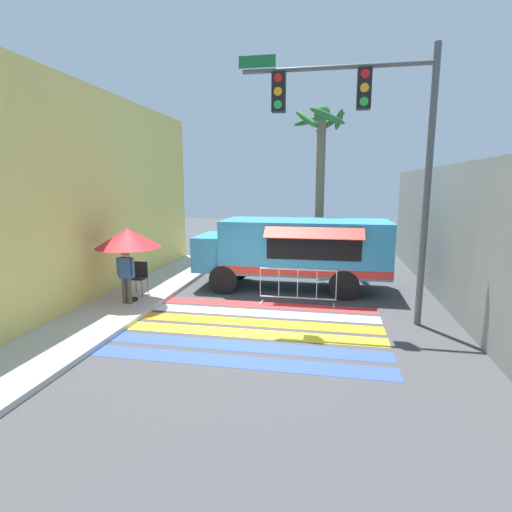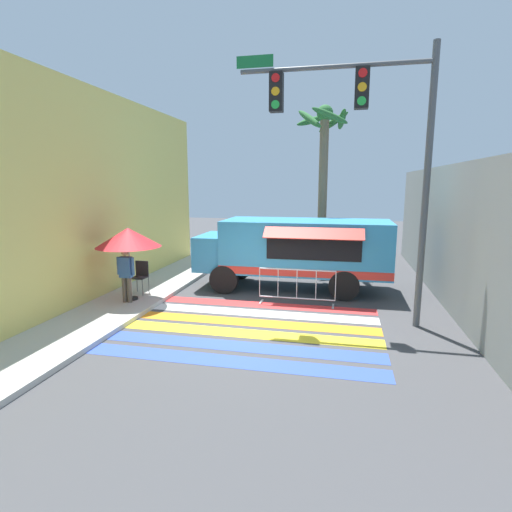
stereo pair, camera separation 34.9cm
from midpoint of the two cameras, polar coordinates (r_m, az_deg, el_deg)
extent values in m
plane|color=#424244|center=(10.44, -1.08, -9.05)|extent=(60.00, 60.00, 0.00)
cube|color=#B7B5AD|center=(12.46, -24.95, -6.51)|extent=(4.40, 16.00, 0.12)
cube|color=#E5D166|center=(11.93, -25.55, 7.56)|extent=(0.25, 16.00, 6.19)
cube|color=gray|center=(13.12, 24.58, 2.96)|extent=(0.20, 16.00, 4.00)
cube|color=#334FB2|center=(8.17, -4.81, -14.74)|extent=(6.40, 0.56, 0.01)
cube|color=#334FB2|center=(8.84, -3.46, -12.71)|extent=(6.40, 0.56, 0.01)
cube|color=yellow|center=(9.52, -2.33, -10.97)|extent=(6.40, 0.56, 0.01)
cube|color=orange|center=(10.22, -1.36, -9.46)|extent=(6.40, 0.56, 0.01)
cube|color=white|center=(10.92, -0.52, -8.15)|extent=(6.40, 0.56, 0.01)
cube|color=red|center=(11.63, 0.21, -6.99)|extent=(6.40, 0.56, 0.01)
cube|color=#338CBF|center=(13.10, 6.29, 1.46)|extent=(5.30, 2.22, 1.68)
cube|color=#338CBF|center=(13.60, -4.94, 0.64)|extent=(1.87, 2.04, 1.13)
cube|color=#1E232D|center=(13.82, -8.49, 1.91)|extent=(0.06, 1.78, 0.43)
cube|color=black|center=(11.96, 7.37, 1.20)|extent=(2.81, 0.03, 0.75)
cube|color=red|center=(11.69, 7.36, 3.26)|extent=(2.91, 0.43, 0.31)
cube|color=red|center=(12.13, 5.82, -2.41)|extent=(5.30, 0.01, 0.24)
cylinder|color=black|center=(12.75, -5.44, -3.39)|extent=(0.91, 0.22, 0.91)
cylinder|color=black|center=(14.67, -3.24, -1.55)|extent=(0.91, 0.22, 0.91)
cylinder|color=black|center=(12.27, 11.65, -4.09)|extent=(0.91, 0.22, 0.91)
cylinder|color=black|center=(14.26, 11.54, -2.09)|extent=(0.91, 0.22, 0.91)
cylinder|color=#515456|center=(10.25, 22.34, 8.51)|extent=(0.16, 0.16, 6.55)
cylinder|color=#515456|center=(10.40, 10.28, 24.99)|extent=(4.42, 0.11, 0.11)
cube|color=black|center=(10.26, 14.18, 22.12)|extent=(0.32, 0.28, 0.90)
cylinder|color=red|center=(10.19, 14.31, 23.93)|extent=(0.20, 0.02, 0.20)
cylinder|color=#F2A519|center=(10.12, 14.23, 22.29)|extent=(0.20, 0.02, 0.20)
cylinder|color=green|center=(10.06, 14.15, 20.62)|extent=(0.20, 0.02, 0.20)
cube|color=black|center=(10.36, 2.23, 22.29)|extent=(0.32, 0.28, 0.90)
cylinder|color=red|center=(10.29, 2.12, 24.09)|extent=(0.20, 0.02, 0.20)
cylinder|color=#F2A519|center=(10.22, 2.11, 22.45)|extent=(0.20, 0.02, 0.20)
cylinder|color=green|center=(10.16, 2.09, 20.80)|extent=(0.20, 0.02, 0.20)
cube|color=#197238|center=(10.63, -0.90, 26.03)|extent=(0.90, 0.02, 0.28)
cylinder|color=black|center=(12.23, -18.15, -5.92)|extent=(0.36, 0.36, 0.06)
cylinder|color=#B2B2B7|center=(11.99, -18.42, -1.22)|extent=(0.04, 0.04, 2.11)
cone|color=red|center=(11.87, -18.63, 2.47)|extent=(1.84, 1.84, 0.55)
cylinder|color=#4C4C51|center=(12.65, -18.34, -4.38)|extent=(0.02, 0.02, 0.50)
cylinder|color=#4C4C51|center=(12.47, -16.74, -4.50)|extent=(0.02, 0.02, 0.50)
cylinder|color=#4C4C51|center=(12.99, -17.50, -3.96)|extent=(0.02, 0.02, 0.50)
cylinder|color=#4C4C51|center=(12.81, -15.93, -4.07)|extent=(0.02, 0.02, 0.50)
cube|color=black|center=(12.67, -17.19, -3.08)|extent=(0.42, 0.42, 0.03)
cube|color=black|center=(12.78, -16.84, -1.79)|extent=(0.42, 0.03, 0.47)
cylinder|color=brown|center=(11.94, -19.07, -4.70)|extent=(0.13, 0.13, 0.73)
cylinder|color=brown|center=(11.87, -18.44, -4.75)|extent=(0.13, 0.13, 0.73)
cube|color=#33598C|center=(11.76, -18.94, -1.61)|extent=(0.34, 0.20, 0.59)
cylinder|color=#33598C|center=(11.86, -19.87, -1.42)|extent=(0.09, 0.09, 0.50)
cylinder|color=#33598C|center=(11.65, -18.01, -1.52)|extent=(0.09, 0.09, 0.50)
sphere|color=#9E7051|center=(11.68, -19.06, 0.44)|extent=(0.20, 0.20, 0.20)
cylinder|color=#B7BABF|center=(11.49, 5.14, -1.94)|extent=(2.19, 0.04, 0.04)
cylinder|color=#B7BABF|center=(11.69, 5.07, -5.98)|extent=(2.19, 0.04, 0.04)
cylinder|color=#B7BABF|center=(11.73, -0.24, -3.75)|extent=(0.02, 0.02, 0.84)
cylinder|color=#B7BABF|center=(11.65, 2.42, -3.87)|extent=(0.02, 0.02, 0.84)
cylinder|color=#B7BABF|center=(11.58, 5.11, -3.98)|extent=(0.02, 0.02, 0.84)
cylinder|color=#B7BABF|center=(11.55, 7.82, -4.08)|extent=(0.02, 0.02, 0.84)
cylinder|color=#B7BABF|center=(11.54, 10.55, -4.17)|extent=(0.02, 0.02, 0.84)
cube|color=#B7BABF|center=(11.88, 0.00, -6.56)|extent=(0.06, 0.44, 0.03)
cube|color=#B7BABF|center=(11.70, 10.20, -7.00)|extent=(0.06, 0.44, 0.03)
cylinder|color=#7A664C|center=(15.65, 8.45, 8.25)|extent=(0.33, 0.33, 5.88)
sphere|color=#2D6B33|center=(15.85, 8.76, 19.48)|extent=(0.60, 0.60, 0.60)
ellipsoid|color=#2D6B33|center=(15.90, 11.11, 18.56)|extent=(0.43, 1.26, 0.75)
ellipsoid|color=#2D6B33|center=(16.41, 9.88, 18.27)|extent=(1.28, 0.78, 0.84)
ellipsoid|color=#2D6B33|center=(16.39, 6.91, 18.63)|extent=(1.25, 1.21, 0.65)
ellipsoid|color=#2D6B33|center=(15.34, 6.62, 18.86)|extent=(1.13, 1.15, 0.93)
ellipsoid|color=#2D6B33|center=(15.16, 9.48, 19.14)|extent=(1.40, 0.65, 0.73)
camera|label=1|loc=(0.17, -90.81, -0.15)|focal=28.00mm
camera|label=2|loc=(0.17, 89.19, 0.15)|focal=28.00mm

